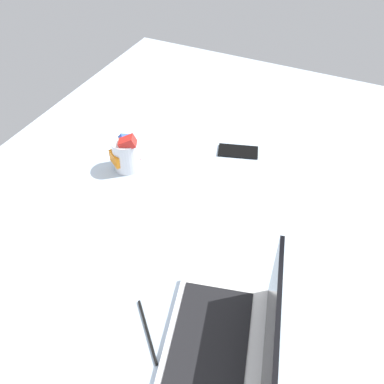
{
  "coord_description": "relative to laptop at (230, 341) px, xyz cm",
  "views": [
    {
      "loc": [
        93.62,
        43.99,
        108.98
      ],
      "look_at": [
        12.63,
        5.95,
        24.0
      ],
      "focal_mm": 38.65,
      "sensor_mm": 36.0,
      "label": 1
    }
  ],
  "objects": [
    {
      "name": "bed_mattress",
      "position": [
        -50.83,
        -33.26,
        -13.41
      ],
      "size": [
        180.0,
        140.0,
        18.0
      ],
      "primitive_type": "cube",
      "color": "silver",
      "rests_on": "ground"
    },
    {
      "name": "laptop",
      "position": [
        0.0,
        0.0,
        0.0
      ],
      "size": [
        37.55,
        30.23,
        23.0
      ],
      "rotation": [
        0.0,
        0.0,
        0.24
      ],
      "color": "silver",
      "rests_on": "bed_mattress"
    },
    {
      "name": "cell_phone",
      "position": [
        -69.55,
        -23.92,
        -4.01
      ],
      "size": [
        10.65,
        15.39,
        0.8
      ],
      "primitive_type": "cube",
      "rotation": [
        0.0,
        0.0,
        0.3
      ],
      "color": "black",
      "rests_on": "bed_mattress"
    },
    {
      "name": "charger_cable",
      "position": [
        3.96,
        -19.12,
        -4.11
      ],
      "size": [
        12.67,
        12.21,
        0.6
      ],
      "primitive_type": "cube",
      "rotation": [
        0.0,
        0.0,
        0.77
      ],
      "color": "black",
      "rests_on": "bed_mattress"
    },
    {
      "name": "snack_cup",
      "position": [
        -45.74,
        -55.06,
        1.42
      ],
      "size": [
        10.45,
        10.39,
        14.09
      ],
      "color": "silver",
      "rests_on": "bed_mattress"
    }
  ]
}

